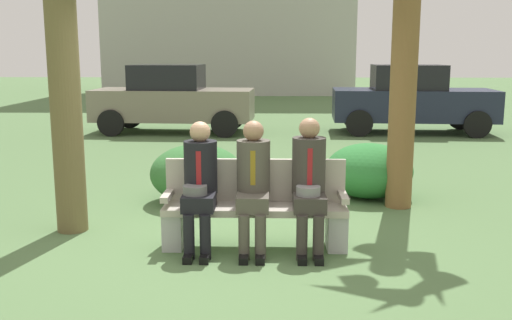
% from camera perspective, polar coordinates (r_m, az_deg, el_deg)
% --- Properties ---
extents(ground_plane, '(80.00, 80.00, 0.00)m').
position_cam_1_polar(ground_plane, '(6.26, -2.70, -8.19)').
color(ground_plane, '#517143').
extents(park_bench, '(1.88, 0.44, 0.90)m').
position_cam_1_polar(park_bench, '(6.09, -0.09, -4.56)').
color(park_bench, '#B7AD9E').
rests_on(park_bench, ground).
extents(seated_man_left, '(0.34, 0.72, 1.31)m').
position_cam_1_polar(seated_man_left, '(5.94, -5.50, -1.95)').
color(seated_man_left, black).
rests_on(seated_man_left, ground).
extents(seated_man_middle, '(0.34, 0.72, 1.32)m').
position_cam_1_polar(seated_man_middle, '(5.90, -0.28, -1.90)').
color(seated_man_middle, '#4C473D').
rests_on(seated_man_middle, ground).
extents(seated_man_right, '(0.34, 0.72, 1.35)m').
position_cam_1_polar(seated_man_right, '(5.90, 5.18, -1.82)').
color(seated_man_right, '#38332D').
rests_on(seated_man_right, ground).
extents(shrub_near_bench, '(1.21, 1.11, 0.76)m').
position_cam_1_polar(shrub_near_bench, '(8.28, 10.90, -1.01)').
color(shrub_near_bench, '#2D7835').
rests_on(shrub_near_bench, ground).
extents(shrub_mid_lawn, '(1.25, 1.15, 0.78)m').
position_cam_1_polar(shrub_mid_lawn, '(7.91, -5.76, -1.31)').
color(shrub_mid_lawn, '#346D33').
rests_on(shrub_mid_lawn, ground).
extents(parked_car_near, '(3.97, 1.86, 1.68)m').
position_cam_1_polar(parked_car_near, '(14.78, -8.11, 5.88)').
color(parked_car_near, slate).
rests_on(parked_car_near, ground).
extents(parked_car_far, '(3.99, 1.90, 1.68)m').
position_cam_1_polar(parked_car_far, '(15.07, 14.88, 5.72)').
color(parked_car_far, '#1E2338').
rests_on(parked_car_far, ground).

